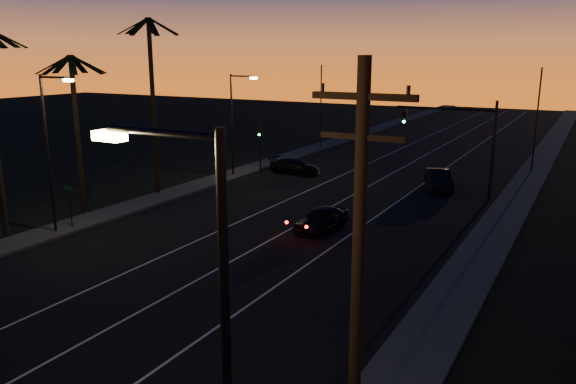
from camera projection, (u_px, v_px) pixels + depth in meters
The scene contains 20 objects.
road at pixel (305, 216), 35.69m from camera, with size 20.00×170.00×0.01m, color black.
sidewalk_left at pixel (169, 195), 40.96m from camera, with size 2.40×170.00×0.16m, color #373735.
sidewalk_right at pixel (488, 243), 30.39m from camera, with size 2.40×170.00×0.16m, color #373735.
lane_stripe_left at pixel (264, 210), 37.11m from camera, with size 0.12×160.00×0.01m, color silver.
lane_stripe_mid at pixel (312, 217), 35.46m from camera, with size 0.12×160.00×0.01m, color silver.
lane_stripe_right at pixel (364, 225), 33.81m from camera, with size 0.12×160.00×0.01m, color silver.
palm_mid at pixel (76, 116), 35.34m from camera, with size 4.25×4.16×10.03m.
palm_far at pixel (152, 90), 39.64m from camera, with size 4.25×4.16×12.53m.
streetlight_left_near at pixel (50, 142), 30.99m from camera, with size 2.55×0.26×9.00m.
streetlight_left_far at pixel (235, 117), 46.33m from camera, with size 2.55×0.26×8.50m.
streetlight_right_near at pixel (211, 354), 9.00m from camera, with size 2.55×0.26×9.00m.
street_sign at pixel (70, 202), 32.75m from camera, with size 0.70×0.06×2.60m.
utility_pole at pixel (358, 280), 11.98m from camera, with size 2.20×0.28×10.00m.
signal_mast at pixel (459, 131), 39.68m from camera, with size 7.10×0.41×7.00m.
signal_post at pixel (260, 141), 47.97m from camera, with size 0.28×0.37×4.20m.
far_pole_left at pixel (321, 107), 61.05m from camera, with size 0.14×0.14×9.00m, color black.
far_pole_right at pixel (537, 121), 48.12m from camera, with size 0.14×0.14×9.00m, color black.
lead_car at pixel (321, 219), 32.77m from camera, with size 2.29×4.70×1.37m.
right_car at pixel (438, 180), 42.59m from camera, with size 3.33×4.94×1.54m.
cross_car at pixel (295, 166), 48.49m from camera, with size 4.61×2.04×1.32m.
Camera 1 is at (15.73, -0.51, 9.99)m, focal length 35.00 mm.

